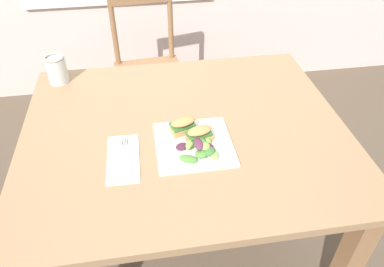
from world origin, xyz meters
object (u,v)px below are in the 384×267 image
at_px(sandwich_half_back, 183,125).
at_px(fork_on_napkin, 124,154).
at_px(chair_wooden_far, 149,71).
at_px(sandwich_half_front, 200,134).
at_px(plate_lunch, 194,144).
at_px(mason_jar_iced_tea, 57,70).
at_px(dining_table, 185,153).

distance_m(sandwich_half_back, fork_on_napkin, 0.23).
bearing_deg(chair_wooden_far, sandwich_half_front, -83.07).
bearing_deg(plate_lunch, fork_on_napkin, -176.88).
height_order(sandwich_half_front, mason_jar_iced_tea, mason_jar_iced_tea).
bearing_deg(plate_lunch, dining_table, 99.51).
distance_m(chair_wooden_far, plate_lunch, 1.09).
bearing_deg(mason_jar_iced_tea, fork_on_napkin, -62.76).
distance_m(dining_table, chair_wooden_far, 0.96).
bearing_deg(dining_table, chair_wooden_far, 95.29).
relative_size(dining_table, fork_on_napkin, 6.26).
bearing_deg(sandwich_half_back, fork_on_napkin, -159.00).
bearing_deg(plate_lunch, sandwich_half_back, 111.59).
bearing_deg(fork_on_napkin, chair_wooden_far, 82.84).
bearing_deg(dining_table, sandwich_half_front, -66.59).
height_order(chair_wooden_far, sandwich_half_front, chair_wooden_far).
height_order(dining_table, chair_wooden_far, chair_wooden_far).
height_order(chair_wooden_far, mason_jar_iced_tea, chair_wooden_far).
bearing_deg(mason_jar_iced_tea, sandwich_half_front, -43.05).
distance_m(dining_table, sandwich_half_back, 0.16).
distance_m(plate_lunch, sandwich_half_front, 0.04).
relative_size(sandwich_half_front, mason_jar_iced_tea, 0.81).
height_order(plate_lunch, sandwich_half_front, sandwich_half_front).
xyz_separation_m(fork_on_napkin, mason_jar_iced_tea, (-0.26, 0.51, 0.05)).
relative_size(sandwich_half_front, fork_on_napkin, 0.52).
bearing_deg(sandwich_half_front, fork_on_napkin, -174.53).
distance_m(fork_on_napkin, mason_jar_iced_tea, 0.58).
relative_size(chair_wooden_far, sandwich_half_back, 8.95).
height_order(sandwich_half_back, fork_on_napkin, sandwich_half_back).
relative_size(plate_lunch, mason_jar_iced_tea, 2.15).
xyz_separation_m(sandwich_half_front, mason_jar_iced_tea, (-0.52, 0.49, 0.02)).
xyz_separation_m(sandwich_half_front, fork_on_napkin, (-0.26, -0.02, -0.03)).
distance_m(dining_table, fork_on_napkin, 0.28).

